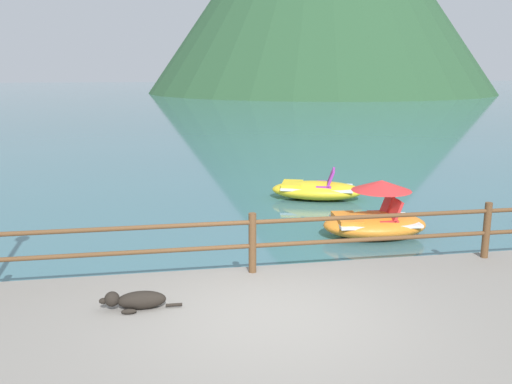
# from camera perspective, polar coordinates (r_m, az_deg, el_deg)

# --- Properties ---
(ground_plane) EXTENTS (200.00, 200.00, 0.00)m
(ground_plane) POSITION_cam_1_polar(r_m,az_deg,el_deg) (46.74, -8.42, 8.11)
(ground_plane) COLOR #3D6B75
(dock_railing) EXTENTS (23.92, 0.12, 0.95)m
(dock_railing) POSITION_cam_1_polar(r_m,az_deg,el_deg) (8.64, -0.37, -4.59)
(dock_railing) COLOR brown
(dock_railing) RESTS_ON promenade_dock
(dog_resting) EXTENTS (1.08, 0.39, 0.26)m
(dog_resting) POSITION_cam_1_polar(r_m,az_deg,el_deg) (7.67, -12.13, -10.74)
(dog_resting) COLOR black
(dog_resting) RESTS_ON promenade_dock
(pedal_boat_0) EXTENTS (2.72, 1.91, 0.84)m
(pedal_boat_0) POSITION_cam_1_polar(r_m,az_deg,el_deg) (15.35, 6.20, 0.24)
(pedal_boat_0) COLOR yellow
(pedal_boat_0) RESTS_ON ground
(pedal_boat_2) EXTENTS (2.30, 1.48, 1.23)m
(pedal_boat_2) POSITION_cam_1_polar(r_m,az_deg,el_deg) (12.11, 12.09, -2.58)
(pedal_boat_2) COLOR orange
(pedal_boat_2) RESTS_ON ground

